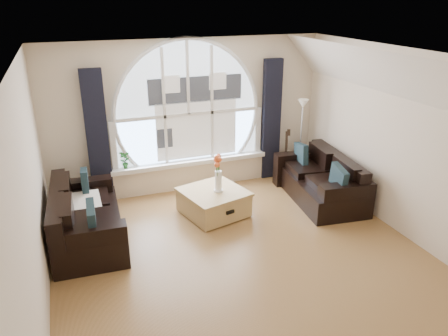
% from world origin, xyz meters
% --- Properties ---
extents(ground, '(5.00, 5.50, 0.01)m').
position_xyz_m(ground, '(0.00, 0.00, 0.00)').
color(ground, brown).
rests_on(ground, ground).
extents(ceiling, '(5.00, 5.50, 0.01)m').
position_xyz_m(ceiling, '(0.00, 0.00, 2.70)').
color(ceiling, silver).
rests_on(ceiling, ground).
extents(wall_back, '(5.00, 0.01, 2.70)m').
position_xyz_m(wall_back, '(0.00, 2.75, 1.35)').
color(wall_back, beige).
rests_on(wall_back, ground).
extents(wall_front, '(5.00, 0.01, 2.70)m').
position_xyz_m(wall_front, '(0.00, -2.75, 1.35)').
color(wall_front, beige).
rests_on(wall_front, ground).
extents(wall_left, '(0.01, 5.50, 2.70)m').
position_xyz_m(wall_left, '(-2.50, 0.00, 1.35)').
color(wall_left, beige).
rests_on(wall_left, ground).
extents(wall_right, '(0.01, 5.50, 2.70)m').
position_xyz_m(wall_right, '(2.50, 0.00, 1.35)').
color(wall_right, beige).
rests_on(wall_right, ground).
extents(attic_slope, '(0.92, 5.50, 0.72)m').
position_xyz_m(attic_slope, '(2.20, 0.00, 2.35)').
color(attic_slope, silver).
rests_on(attic_slope, ground).
extents(arched_window, '(2.60, 0.06, 2.15)m').
position_xyz_m(arched_window, '(0.00, 2.72, 1.62)').
color(arched_window, silver).
rests_on(arched_window, wall_back).
extents(window_sill, '(2.90, 0.22, 0.08)m').
position_xyz_m(window_sill, '(0.00, 2.65, 0.51)').
color(window_sill, white).
rests_on(window_sill, wall_back).
extents(window_frame, '(2.76, 0.08, 2.15)m').
position_xyz_m(window_frame, '(0.00, 2.69, 1.62)').
color(window_frame, white).
rests_on(window_frame, wall_back).
extents(neighbor_house, '(1.70, 0.02, 1.50)m').
position_xyz_m(neighbor_house, '(0.15, 2.71, 1.50)').
color(neighbor_house, silver).
rests_on(neighbor_house, wall_back).
extents(curtain_left, '(0.35, 0.12, 2.30)m').
position_xyz_m(curtain_left, '(-1.60, 2.63, 1.15)').
color(curtain_left, black).
rests_on(curtain_left, ground).
extents(curtain_right, '(0.35, 0.12, 2.30)m').
position_xyz_m(curtain_right, '(1.60, 2.63, 1.15)').
color(curtain_right, black).
rests_on(curtain_right, ground).
extents(sofa_left, '(1.02, 1.89, 0.82)m').
position_xyz_m(sofa_left, '(-1.95, 1.37, 0.40)').
color(sofa_left, black).
rests_on(sofa_left, ground).
extents(sofa_right, '(1.09, 1.88, 0.79)m').
position_xyz_m(sofa_right, '(1.95, 1.37, 0.40)').
color(sofa_right, black).
rests_on(sofa_right, ground).
extents(coffee_chest, '(1.15, 1.15, 0.46)m').
position_xyz_m(coffee_chest, '(0.04, 1.50, 0.23)').
color(coffee_chest, '#A68651').
rests_on(coffee_chest, ground).
extents(throw_blanket, '(0.55, 0.55, 0.10)m').
position_xyz_m(throw_blanket, '(-1.99, 1.61, 0.50)').
color(throw_blanket, silver).
rests_on(throw_blanket, sofa_left).
extents(vase_flowers, '(0.24, 0.24, 0.70)m').
position_xyz_m(vase_flowers, '(0.11, 1.46, 0.81)').
color(vase_flowers, white).
rests_on(vase_flowers, coffee_chest).
extents(floor_lamp, '(0.24, 0.24, 1.60)m').
position_xyz_m(floor_lamp, '(2.04, 2.25, 0.80)').
color(floor_lamp, '#B2B2B2').
rests_on(floor_lamp, ground).
extents(guitar, '(0.43, 0.37, 1.06)m').
position_xyz_m(guitar, '(1.78, 2.36, 0.53)').
color(guitar, '#995A2D').
rests_on(guitar, ground).
extents(potted_plant, '(0.19, 0.14, 0.33)m').
position_xyz_m(potted_plant, '(-1.19, 2.65, 0.72)').
color(potted_plant, '#1E6023').
rests_on(potted_plant, window_sill).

